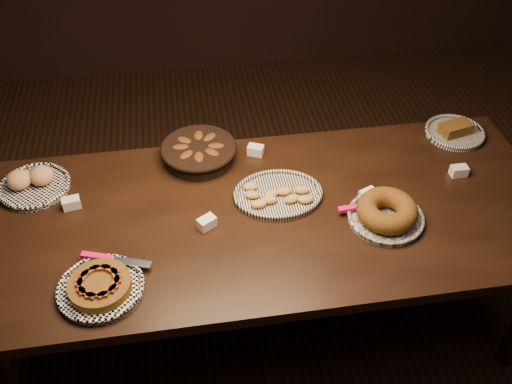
{
  "coord_description": "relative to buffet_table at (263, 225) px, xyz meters",
  "views": [
    {
      "loc": [
        -0.28,
        -1.62,
        2.36
      ],
      "look_at": [
        -0.02,
        0.05,
        0.82
      ],
      "focal_mm": 40.0,
      "sensor_mm": 36.0,
      "label": 1
    }
  ],
  "objects": [
    {
      "name": "ground",
      "position": [
        0.0,
        0.0,
        -0.68
      ],
      "size": [
        5.0,
        5.0,
        0.0
      ],
      "primitive_type": "plane",
      "color": "black",
      "rests_on": "ground"
    },
    {
      "name": "buffet_table",
      "position": [
        0.0,
        0.0,
        0.0
      ],
      "size": [
        2.4,
        1.0,
        0.75
      ],
      "color": "black",
      "rests_on": "ground"
    },
    {
      "name": "apple_tart_plate",
      "position": [
        -0.63,
        -0.3,
        0.1
      ],
      "size": [
        0.34,
        0.32,
        0.06
      ],
      "rotation": [
        0.0,
        0.0,
        -0.37
      ],
      "color": "white",
      "rests_on": "buffet_table"
    },
    {
      "name": "madeleine_platter",
      "position": [
        0.07,
        0.08,
        0.09
      ],
      "size": [
        0.36,
        0.3,
        0.04
      ],
      "rotation": [
        0.0,
        0.0,
        0.19
      ],
      "color": "black",
      "rests_on": "buffet_table"
    },
    {
      "name": "bundt_cake_plate",
      "position": [
        0.47,
        -0.12,
        0.11
      ],
      "size": [
        0.33,
        0.31,
        0.1
      ],
      "rotation": [
        0.0,
        0.0,
        -0.33
      ],
      "color": "black",
      "rests_on": "buffet_table"
    },
    {
      "name": "croissant_basket",
      "position": [
        -0.23,
        0.38,
        0.12
      ],
      "size": [
        0.36,
        0.36,
        0.08
      ],
      "rotation": [
        0.0,
        0.0,
        -0.17
      ],
      "color": "black",
      "rests_on": "buffet_table"
    },
    {
      "name": "bread_roll_plate",
      "position": [
        -0.93,
        0.3,
        0.1
      ],
      "size": [
        0.3,
        0.3,
        0.09
      ],
      "rotation": [
        0.0,
        0.0,
        -0.34
      ],
      "color": "white",
      "rests_on": "buffet_table"
    },
    {
      "name": "loaf_plate",
      "position": [
        0.98,
        0.38,
        0.09
      ],
      "size": [
        0.28,
        0.28,
        0.06
      ],
      "rotation": [
        0.0,
        0.0,
        0.24
      ],
      "color": "black",
      "rests_on": "buffet_table"
    },
    {
      "name": "tent_cards",
      "position": [
        0.07,
        0.12,
        0.1
      ],
      "size": [
        1.71,
        0.5,
        0.04
      ],
      "color": "white",
      "rests_on": "buffet_table"
    }
  ]
}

